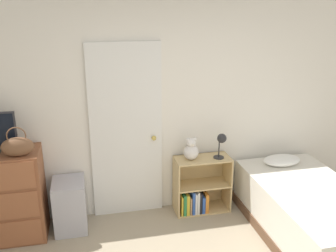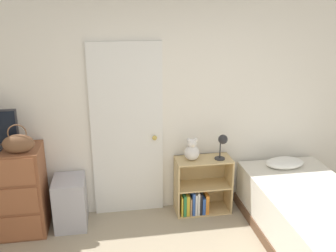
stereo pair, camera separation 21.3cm
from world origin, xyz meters
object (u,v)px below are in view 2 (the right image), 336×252
Objects in this scene: storage_bin at (70,202)px; bookshelf at (199,191)px; handbag at (18,143)px; dresser at (5,192)px; teddy_bear at (192,151)px; bed at (310,216)px; desk_lamp at (222,142)px.

storage_bin is 1.52m from bookshelf.
handbag reaches higher than bookshelf.
teddy_bear is at bearing 2.19° from dresser.
dresser is 2.21m from bookshelf.
teddy_bear is at bearing 6.44° from handbag.
storage_bin is 2.64m from bed.
teddy_bear is (-0.10, 0.00, 0.54)m from bookshelf.
bed is at bearing -15.63° from storage_bin.
dresser is at bearing -179.19° from desk_lamp.
bookshelf is (1.95, 0.21, -0.83)m from handbag.
bookshelf is 0.55m from teddy_bear.
storage_bin is at bearing -177.94° from bookshelf.
bookshelf is (1.52, 0.05, -0.03)m from storage_bin.
teddy_bear is at bearing 179.32° from bookshelf.
bed is (1.03, -0.77, 0.02)m from bookshelf.
bookshelf is 0.37× the size of bed.
bed reaches higher than storage_bin.
bed is (1.13, -0.77, -0.52)m from teddy_bear.
handbag is 2.13m from bookshelf.
teddy_bear is (1.42, 0.06, 0.52)m from storage_bin.
bookshelf is at bearing 170.04° from desk_lamp.
bookshelf is at bearing -0.68° from teddy_bear.
desk_lamp is 1.23m from bed.
bookshelf reaches higher than storage_bin.
desk_lamp is (1.77, 0.01, 0.62)m from storage_bin.
handbag is 1.18× the size of teddy_bear.
storage_bin is 1.89× the size of desk_lamp.
dresser is 3.11× the size of handbag.
bed is at bearing -10.61° from handbag.
handbag is at bearing -160.58° from storage_bin.
dresser is 3.22× the size of desk_lamp.
handbag is at bearing 169.39° from bed.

